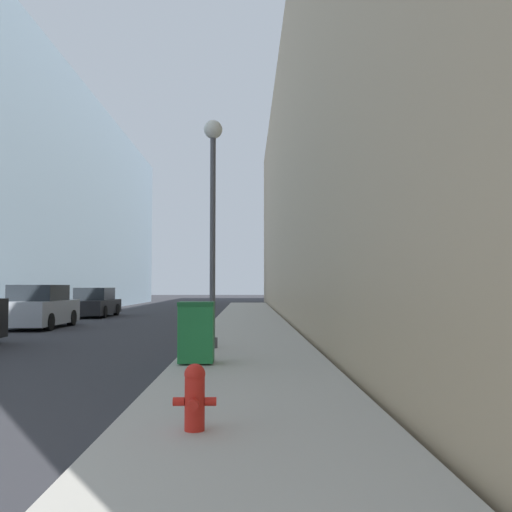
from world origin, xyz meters
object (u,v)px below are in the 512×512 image
at_px(fire_hydrant, 195,395).
at_px(parked_sedan_far, 95,303).
at_px(lamppost, 213,197).
at_px(parked_sedan_near, 39,308).
at_px(trash_bin, 196,332).

bearing_deg(fire_hydrant, parked_sedan_far, 107.19).
height_order(lamppost, parked_sedan_near, lamppost).
bearing_deg(fire_hydrant, lamppost, 92.18).
bearing_deg(trash_bin, fire_hydrant, -85.11).
distance_m(lamppost, parked_sedan_near, 11.50).
xyz_separation_m(fire_hydrant, parked_sedan_near, (-7.54, 16.29, 0.28)).
relative_size(trash_bin, parked_sedan_far, 0.26).
height_order(parked_sedan_near, parked_sedan_far, parked_sedan_near).
relative_size(lamppost, parked_sedan_near, 1.25).
bearing_deg(trash_bin, parked_sedan_near, 122.46).
relative_size(parked_sedan_near, parked_sedan_far, 0.97).
distance_m(trash_bin, parked_sedan_far, 20.48).
distance_m(fire_hydrant, trash_bin, 5.14).
bearing_deg(parked_sedan_far, fire_hydrant, -72.81).
distance_m(lamppost, parked_sedan_far, 18.23).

